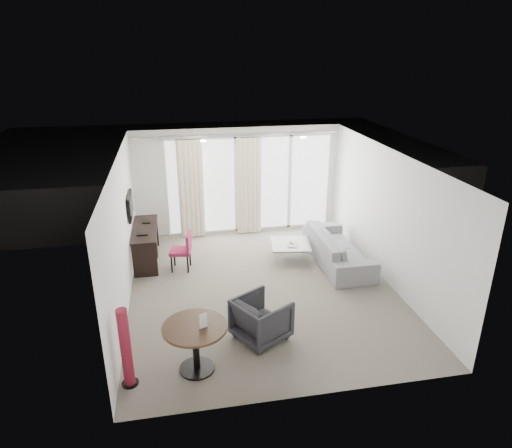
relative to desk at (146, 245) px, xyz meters
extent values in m
cube|color=#6B6356|center=(2.23, -1.63, -0.38)|extent=(5.00, 6.00, 0.00)
cube|color=white|center=(2.23, -1.63, 2.22)|extent=(5.00, 6.00, 0.00)
cube|color=silver|center=(-0.27, -1.63, 0.92)|extent=(0.00, 6.00, 2.60)
cube|color=silver|center=(4.73, -1.63, 0.92)|extent=(0.00, 6.00, 2.60)
cube|color=silver|center=(2.23, -4.63, 0.92)|extent=(5.00, 0.00, 2.60)
cylinder|color=#FFE0B2|center=(1.33, -0.03, 2.21)|extent=(0.12, 0.12, 0.02)
cylinder|color=#FFE0B2|center=(3.43, -0.03, 2.21)|extent=(0.12, 0.12, 0.02)
cylinder|color=maroon|center=(-0.12, -3.94, 0.22)|extent=(0.28, 0.28, 1.20)
imported|color=#28282C|center=(1.90, -3.23, -0.03)|extent=(1.05, 1.05, 0.71)
imported|color=gray|center=(4.05, -0.84, -0.04)|extent=(0.91, 2.33, 0.68)
cube|color=#4D4D50|center=(2.53, 2.87, -0.44)|extent=(5.60, 3.00, 0.12)
camera|label=1|loc=(0.67, -9.28, 4.06)|focal=32.00mm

